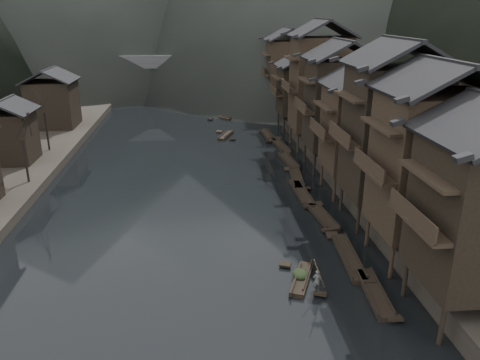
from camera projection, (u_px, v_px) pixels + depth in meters
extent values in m
plane|color=black|center=(187.00, 263.00, 34.74)|extent=(300.00, 300.00, 0.00)
cube|color=#2D2823|center=(409.00, 122.00, 74.98)|extent=(40.00, 200.00, 1.80)
cylinder|color=black|center=(442.00, 325.00, 25.82)|extent=(0.30, 0.30, 2.90)
cylinder|color=black|center=(405.00, 278.00, 30.32)|extent=(0.30, 0.30, 2.90)
cylinder|color=black|center=(446.00, 276.00, 30.56)|extent=(0.30, 0.30, 2.90)
cube|color=black|center=(419.00, 223.00, 26.24)|extent=(1.20, 5.70, 0.25)
cylinder|color=black|center=(392.00, 261.00, 32.37)|extent=(0.30, 0.30, 2.90)
cylinder|color=black|center=(367.00, 231.00, 36.87)|extent=(0.30, 0.30, 2.90)
cylinder|color=black|center=(430.00, 259.00, 32.62)|extent=(0.30, 0.30, 2.90)
cylinder|color=black|center=(401.00, 229.00, 37.11)|extent=(0.30, 0.30, 2.90)
cube|color=black|center=(431.00, 164.00, 32.77)|extent=(7.00, 6.00, 9.90)
cube|color=black|center=(375.00, 172.00, 32.58)|extent=(1.20, 5.70, 0.25)
cylinder|color=black|center=(358.00, 219.00, 38.93)|extent=(0.30, 0.30, 2.90)
cylinder|color=black|center=(341.00, 197.00, 43.42)|extent=(0.30, 0.30, 2.90)
cylinder|color=black|center=(390.00, 218.00, 39.17)|extent=(0.30, 0.30, 2.90)
cylinder|color=black|center=(370.00, 196.00, 43.66)|extent=(0.30, 0.30, 2.90)
cube|color=black|center=(392.00, 132.00, 39.15)|extent=(7.00, 6.00, 10.87)
cube|color=black|center=(345.00, 140.00, 38.98)|extent=(1.20, 5.70, 0.25)
cylinder|color=black|center=(334.00, 189.00, 45.48)|extent=(0.30, 0.30, 2.90)
cylinder|color=black|center=(322.00, 173.00, 49.97)|extent=(0.30, 0.30, 2.90)
cylinder|color=black|center=(362.00, 188.00, 45.72)|extent=(0.30, 0.30, 2.90)
cylinder|color=black|center=(347.00, 172.00, 50.21)|extent=(0.30, 0.30, 2.90)
cube|color=black|center=(362.00, 128.00, 46.16)|extent=(7.00, 6.00, 8.18)
cube|color=black|center=(322.00, 133.00, 45.95)|extent=(1.20, 5.70, 0.25)
cylinder|color=black|center=(314.00, 164.00, 52.97)|extent=(0.30, 0.30, 2.90)
cylinder|color=black|center=(305.00, 152.00, 57.46)|extent=(0.30, 0.30, 2.90)
cylinder|color=black|center=(338.00, 163.00, 53.21)|extent=(0.30, 0.30, 2.90)
cylinder|color=black|center=(327.00, 151.00, 57.70)|extent=(0.30, 0.30, 2.90)
cube|color=black|center=(339.00, 104.00, 53.35)|extent=(7.00, 6.00, 9.93)
cube|color=black|center=(304.00, 109.00, 53.17)|extent=(1.20, 5.70, 0.25)
cylinder|color=black|center=(298.00, 143.00, 61.39)|extent=(0.30, 0.30, 2.90)
cylinder|color=black|center=(291.00, 134.00, 65.88)|extent=(0.30, 0.30, 2.90)
cylinder|color=black|center=(318.00, 142.00, 61.63)|extent=(0.30, 0.30, 2.90)
cylinder|color=black|center=(310.00, 133.00, 66.13)|extent=(0.30, 0.30, 2.90)
cube|color=black|center=(319.00, 84.00, 61.44)|extent=(7.00, 6.00, 11.92)
cube|color=black|center=(289.00, 89.00, 61.28)|extent=(1.20, 5.70, 0.25)
cylinder|color=black|center=(284.00, 125.00, 70.75)|extent=(0.30, 0.30, 2.90)
cylinder|color=black|center=(278.00, 119.00, 75.24)|extent=(0.30, 0.30, 2.90)
cylinder|color=black|center=(302.00, 125.00, 70.99)|extent=(0.30, 0.30, 2.90)
cylinder|color=black|center=(295.00, 118.00, 75.49)|extent=(0.30, 0.30, 2.90)
cube|color=black|center=(302.00, 90.00, 71.62)|extent=(7.00, 6.00, 7.10)
cube|color=black|center=(276.00, 93.00, 71.38)|extent=(1.20, 5.70, 0.25)
cylinder|color=black|center=(271.00, 110.00, 81.98)|extent=(0.30, 0.30, 2.90)
cylinder|color=black|center=(267.00, 105.00, 86.47)|extent=(0.30, 0.30, 2.90)
cylinder|color=black|center=(287.00, 109.00, 82.22)|extent=(0.30, 0.30, 2.90)
cylinder|color=black|center=(282.00, 104.00, 86.72)|extent=(0.30, 0.30, 2.90)
cube|color=black|center=(287.00, 71.00, 82.32)|extent=(7.00, 6.00, 10.19)
cube|color=black|center=(265.00, 74.00, 82.14)|extent=(1.20, 5.70, 0.25)
cube|color=black|center=(10.00, 135.00, 53.98)|extent=(5.00, 5.00, 5.80)
cube|color=black|center=(53.00, 102.00, 70.66)|extent=(6.50, 6.50, 6.80)
cylinder|color=black|center=(20.00, 158.00, 47.57)|extent=(0.24, 0.24, 4.58)
cylinder|color=black|center=(53.00, 129.00, 58.71)|extent=(0.24, 0.24, 4.90)
cube|color=black|center=(374.00, 293.00, 30.75)|extent=(1.55, 5.88, 0.30)
cube|color=black|center=(374.00, 291.00, 30.69)|extent=(1.59, 5.76, 0.10)
cube|color=black|center=(357.00, 269.00, 33.28)|extent=(0.99, 0.79, 0.32)
cube|color=black|center=(394.00, 317.00, 28.12)|extent=(0.99, 0.79, 0.32)
cube|color=black|center=(348.00, 257.00, 35.26)|extent=(1.60, 7.29, 0.30)
cube|color=black|center=(348.00, 255.00, 35.20)|extent=(1.65, 7.15, 0.10)
cube|color=black|center=(332.00, 235.00, 38.43)|extent=(0.99, 0.95, 0.36)
cube|color=black|center=(367.00, 280.00, 32.00)|extent=(0.99, 0.95, 0.36)
cube|color=black|center=(322.00, 217.00, 42.09)|extent=(1.70, 5.96, 0.30)
cube|color=black|center=(322.00, 215.00, 42.02)|extent=(1.75, 5.85, 0.10)
cube|color=black|center=(318.00, 203.00, 44.69)|extent=(1.01, 0.82, 0.32)
cube|color=black|center=(327.00, 229.00, 39.39)|extent=(1.01, 0.82, 0.32)
cube|color=black|center=(301.00, 194.00, 47.49)|extent=(1.21, 7.16, 0.30)
cube|color=black|center=(301.00, 192.00, 47.42)|extent=(1.26, 7.02, 0.10)
cube|color=black|center=(295.00, 181.00, 50.65)|extent=(0.95, 0.89, 0.35)
cube|color=black|center=(309.00, 205.00, 44.22)|extent=(0.95, 0.89, 0.35)
cube|color=black|center=(297.00, 179.00, 51.73)|extent=(1.77, 6.68, 0.30)
cube|color=black|center=(297.00, 177.00, 51.67)|extent=(1.81, 6.56, 0.10)
cube|color=black|center=(288.00, 168.00, 54.61)|extent=(1.01, 0.90, 0.34)
cube|color=black|center=(306.00, 187.00, 48.76)|extent=(1.01, 0.90, 0.34)
cube|color=black|center=(289.00, 161.00, 57.59)|extent=(1.57, 5.98, 0.30)
cube|color=black|center=(289.00, 160.00, 57.53)|extent=(1.61, 5.87, 0.10)
cube|color=black|center=(286.00, 154.00, 60.21)|extent=(0.99, 0.80, 0.32)
cube|color=black|center=(291.00, 168.00, 54.88)|extent=(0.99, 0.80, 0.32)
cube|color=black|center=(280.00, 146.00, 64.37)|extent=(1.80, 7.64, 0.30)
cube|color=black|center=(280.00, 144.00, 64.31)|extent=(1.84, 7.50, 0.10)
cube|color=black|center=(278.00, 138.00, 67.74)|extent=(1.02, 1.01, 0.37)
cube|color=black|center=(282.00, 152.00, 60.91)|extent=(1.02, 1.01, 0.37)
cube|color=black|center=(268.00, 136.00, 69.45)|extent=(1.57, 6.82, 0.30)
cube|color=black|center=(268.00, 135.00, 69.39)|extent=(1.62, 6.69, 0.10)
cube|color=black|center=(266.00, 130.00, 72.45)|extent=(0.99, 0.89, 0.34)
cube|color=black|center=(270.00, 141.00, 66.36)|extent=(0.99, 0.89, 0.34)
cube|color=black|center=(226.00, 135.00, 69.61)|extent=(2.73, 5.06, 0.30)
cube|color=black|center=(226.00, 134.00, 69.54)|extent=(2.74, 4.98, 0.10)
cube|color=black|center=(219.00, 131.00, 71.59)|extent=(1.02, 0.89, 0.30)
cube|color=black|center=(233.00, 138.00, 67.52)|extent=(1.02, 0.89, 0.30)
cube|color=black|center=(219.00, 117.00, 82.03)|extent=(4.21, 5.21, 0.30)
cube|color=black|center=(219.00, 116.00, 81.97)|extent=(4.18, 5.14, 0.10)
cube|color=black|center=(228.00, 113.00, 84.20)|extent=(1.11, 1.08, 0.32)
cube|color=black|center=(210.00, 119.00, 79.77)|extent=(1.11, 1.08, 0.32)
cube|color=black|center=(188.00, 104.00, 93.51)|extent=(3.02, 5.00, 0.30)
cube|color=black|center=(188.00, 103.00, 93.45)|extent=(3.03, 4.93, 0.10)
cube|color=black|center=(193.00, 101.00, 95.61)|extent=(1.04, 0.93, 0.30)
cube|color=black|center=(182.00, 105.00, 91.31)|extent=(1.04, 0.93, 0.30)
cube|color=black|center=(203.00, 95.00, 102.53)|extent=(3.67, 4.66, 0.30)
cube|color=black|center=(203.00, 95.00, 102.47)|extent=(3.65, 4.61, 0.10)
cube|color=black|center=(209.00, 93.00, 104.44)|extent=(1.05, 1.00, 0.30)
cube|color=black|center=(197.00, 96.00, 100.52)|extent=(1.05, 1.00, 0.30)
cube|color=#4C4C4F|center=(190.00, 63.00, 99.67)|extent=(40.00, 6.00, 1.60)
cube|color=#4C4C4F|center=(189.00, 58.00, 96.70)|extent=(40.00, 0.50, 1.00)
cube|color=#4C4C4F|center=(190.00, 55.00, 101.76)|extent=(40.00, 0.50, 1.00)
cube|color=#4C4C4F|center=(125.00, 83.00, 99.79)|extent=(3.20, 6.00, 6.40)
cube|color=#4C4C4F|center=(169.00, 82.00, 100.63)|extent=(3.20, 6.00, 6.40)
cube|color=#4C4C4F|center=(211.00, 81.00, 101.44)|extent=(3.20, 6.00, 6.40)
cube|color=#4C4C4F|center=(255.00, 81.00, 102.28)|extent=(3.20, 6.00, 6.40)
cube|color=black|center=(302.00, 279.00, 32.35)|extent=(2.53, 4.43, 0.30)
cube|color=black|center=(302.00, 277.00, 32.29)|extent=(2.54, 4.37, 0.10)
cube|color=black|center=(285.00, 263.00, 34.06)|extent=(0.96, 0.82, 0.29)
cube|color=black|center=(320.00, 293.00, 30.54)|extent=(0.96, 0.82, 0.29)
ellipsoid|color=black|center=(300.00, 270.00, 32.33)|extent=(1.05, 1.38, 0.63)
imported|color=#5C5C5E|center=(317.00, 277.00, 30.60)|extent=(0.57, 0.38, 1.53)
cylinder|color=#8C7A51|center=(322.00, 244.00, 29.79)|extent=(1.43, 1.61, 3.34)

